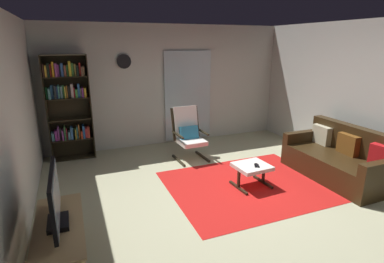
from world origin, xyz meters
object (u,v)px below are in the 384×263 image
(television, at_px, (55,200))
(wall_clock, at_px, (124,61))
(cell_phone, at_px, (257,166))
(tv_stand, at_px, (60,237))
(tv_remote, at_px, (257,165))
(bookshelf_near_tv, at_px, (68,103))
(leather_sofa, at_px, (340,160))
(lounge_armchair, at_px, (188,132))
(ottoman, at_px, (252,169))

(television, bearing_deg, wall_clock, 68.72)
(cell_phone, bearing_deg, tv_stand, -137.37)
(tv_remote, bearing_deg, bookshelf_near_tv, 153.43)
(television, xyz_separation_m, cell_phone, (2.82, 0.72, -0.36))
(television, bearing_deg, tv_stand, 104.33)
(cell_phone, bearing_deg, wall_clock, 147.92)
(leather_sofa, relative_size, wall_clock, 6.09)
(tv_stand, bearing_deg, lounge_armchair, 45.18)
(lounge_armchair, bearing_deg, bookshelf_near_tv, 157.82)
(tv_remote, bearing_deg, wall_clock, 136.18)
(leather_sofa, height_order, cell_phone, leather_sofa)
(wall_clock, bearing_deg, leather_sofa, -43.01)
(cell_phone, height_order, wall_clock, wall_clock)
(tv_stand, xyz_separation_m, cell_phone, (2.82, 0.72, 0.07))
(lounge_armchair, height_order, tv_remote, lounge_armchair)
(tv_stand, distance_m, wall_clock, 3.94)
(cell_phone, bearing_deg, ottoman, 148.86)
(leather_sofa, height_order, wall_clock, wall_clock)
(leather_sofa, height_order, ottoman, leather_sofa)
(ottoman, relative_size, wall_clock, 1.89)
(television, relative_size, wall_clock, 3.12)
(tv_stand, height_order, bookshelf_near_tv, bookshelf_near_tv)
(lounge_armchair, height_order, cell_phone, lounge_armchair)
(tv_stand, bearing_deg, cell_phone, 14.23)
(bookshelf_near_tv, bearing_deg, cell_phone, -43.17)
(bookshelf_near_tv, height_order, lounge_armchair, bookshelf_near_tv)
(television, distance_m, leather_sofa, 4.42)
(television, height_order, leather_sofa, television)
(cell_phone, distance_m, wall_clock, 3.39)
(bookshelf_near_tv, bearing_deg, tv_stand, -93.40)
(bookshelf_near_tv, relative_size, cell_phone, 14.38)
(ottoman, bearing_deg, cell_phone, -59.54)
(tv_stand, xyz_separation_m, leather_sofa, (4.36, 0.53, 0.01))
(ottoman, bearing_deg, tv_remote, -55.81)
(lounge_armchair, xyz_separation_m, ottoman, (0.48, -1.54, -0.23))
(bookshelf_near_tv, height_order, wall_clock, bookshelf_near_tv)
(ottoman, bearing_deg, television, -164.11)
(tv_stand, bearing_deg, tv_remote, 14.14)
(lounge_armchair, height_order, ottoman, lounge_armchair)
(tv_stand, bearing_deg, ottoman, 15.71)
(ottoman, relative_size, tv_remote, 3.81)
(leather_sofa, relative_size, ottoman, 3.22)
(tv_stand, distance_m, ottoman, 2.89)
(television, xyz_separation_m, lounge_armchair, (2.31, 2.33, -0.20))
(television, relative_size, tv_remote, 6.29)
(cell_phone, bearing_deg, tv_remote, 8.83)
(bookshelf_near_tv, height_order, cell_phone, bookshelf_near_tv)
(wall_clock, bearing_deg, television, -111.28)
(leather_sofa, distance_m, cell_phone, 1.55)
(television, height_order, ottoman, television)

